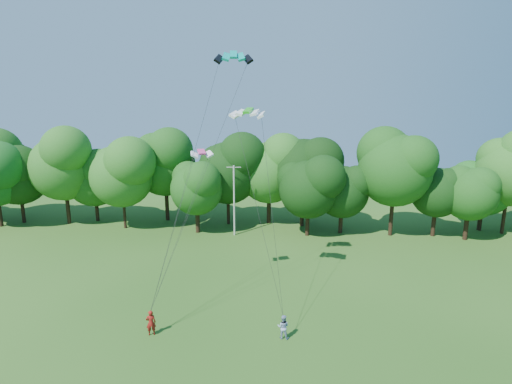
{
  "coord_description": "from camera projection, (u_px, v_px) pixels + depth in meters",
  "views": [
    {
      "loc": [
        4.06,
        -14.52,
        16.1
      ],
      "look_at": [
        2.0,
        13.0,
        9.97
      ],
      "focal_mm": 28.0,
      "sensor_mm": 36.0,
      "label": 1
    }
  ],
  "objects": [
    {
      "name": "kite_pink",
      "position": [
        202.0,
        152.0,
        32.65
      ],
      "size": [
        1.99,
        1.54,
        0.42
      ],
      "rotation": [
        0.0,
        0.0,
        0.43
      ],
      "color": "#E23E89",
      "rests_on": "ground"
    },
    {
      "name": "tree_back_east",
      "position": [
        485.0,
        179.0,
        50.47
      ],
      "size": [
        7.46,
        7.46,
        10.85
      ],
      "color": "#342315",
      "rests_on": "ground"
    },
    {
      "name": "kite_flyer_right",
      "position": [
        283.0,
        327.0,
        27.82
      ],
      "size": [
        0.94,
        0.78,
        1.74
      ],
      "primitive_type": "imported",
      "rotation": [
        0.0,
        0.0,
        2.99
      ],
      "color": "#96A7D0",
      "rests_on": "ground"
    },
    {
      "name": "utility_pole",
      "position": [
        234.0,
        200.0,
        49.01
      ],
      "size": [
        1.76,
        0.22,
        8.81
      ],
      "rotation": [
        0.0,
        0.0,
        0.05
      ],
      "color": "#ABADA4",
      "rests_on": "ground"
    },
    {
      "name": "tree_back_center",
      "position": [
        303.0,
        160.0,
        51.91
      ],
      "size": [
        9.84,
        9.84,
        14.32
      ],
      "color": "#2E2312",
      "rests_on": "ground"
    },
    {
      "name": "kite_green",
      "position": [
        248.0,
        111.0,
        30.76
      ],
      "size": [
        2.9,
        1.78,
        0.48
      ],
      "rotation": [
        0.0,
        0.0,
        -0.22
      ],
      "color": "green",
      "rests_on": "ground"
    },
    {
      "name": "kite_flyer_left",
      "position": [
        151.0,
        323.0,
        28.22
      ],
      "size": [
        0.79,
        0.64,
        1.88
      ],
      "primitive_type": "imported",
      "rotation": [
        0.0,
        0.0,
        3.46
      ],
      "color": "maroon",
      "rests_on": "ground"
    },
    {
      "name": "kite_teal",
      "position": [
        233.0,
        55.0,
        30.92
      ],
      "size": [
        2.93,
        1.56,
        0.75
      ],
      "rotation": [
        0.0,
        0.0,
        0.13
      ],
      "color": "#059A8E",
      "rests_on": "ground"
    }
  ]
}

